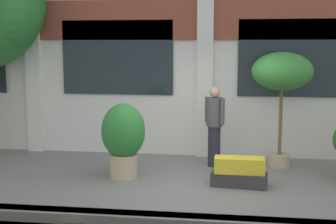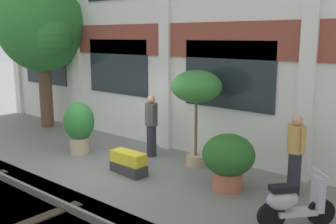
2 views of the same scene
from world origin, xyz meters
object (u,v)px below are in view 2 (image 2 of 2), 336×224
potted_plant_ribbed_drum (79,125)px  potted_plant_terracotta_small (196,90)px  resident_watching_tracks (295,152)px  broadleaf_tree (42,28)px  potted_plant_square_trough (128,163)px  scooter_near_curb (293,204)px  resident_by_doorway (151,124)px  potted_plant_stone_basin (228,158)px

potted_plant_ribbed_drum → potted_plant_terracotta_small: 3.48m
resident_watching_tracks → potted_plant_terracotta_small: bearing=-64.3°
broadleaf_tree → potted_plant_square_trough: broadleaf_tree is taller
potted_plant_square_trough → potted_plant_terracotta_small: 2.40m
potted_plant_ribbed_drum → resident_watching_tracks: resident_watching_tracks is taller
scooter_near_curb → resident_by_doorway: bearing=112.8°
potted_plant_square_trough → resident_by_doorway: (-0.51, 1.36, 0.65)m
broadleaf_tree → scooter_near_curb: 10.46m
broadleaf_tree → potted_plant_stone_basin: (8.12, -0.87, -2.80)m
broadleaf_tree → potted_plant_ribbed_drum: bearing=-19.8°
potted_plant_stone_basin → resident_by_doorway: (-2.82, 0.67, 0.21)m
potted_plant_stone_basin → scooter_near_curb: potted_plant_stone_basin is taller
potted_plant_square_trough → resident_watching_tracks: bearing=20.6°
potted_plant_square_trough → resident_watching_tracks: (3.49, 1.31, 0.65)m
resident_by_doorway → resident_watching_tracks: (4.00, -0.05, -0.00)m
potted_plant_ribbed_drum → potted_plant_terracotta_small: bearing=22.2°
potted_plant_stone_basin → resident_by_doorway: 2.90m
potted_plant_terracotta_small → broadleaf_tree: bearing=179.5°
broadleaf_tree → resident_by_doorway: 5.90m
scooter_near_curb → resident_watching_tracks: bearing=62.6°
potted_plant_square_trough → resident_watching_tracks: resident_watching_tracks is taller
resident_by_doorway → resident_watching_tracks: bearing=130.5°
resident_watching_tracks → broadleaf_tree: bearing=-61.6°
potted_plant_ribbed_drum → potted_plant_stone_basin: (4.50, 0.43, -0.12)m
broadleaf_tree → resident_watching_tracks: broadleaf_tree is taller
potted_plant_ribbed_drum → resident_watching_tracks: 5.78m
broadleaf_tree → potted_plant_square_trough: bearing=-15.1°
potted_plant_terracotta_small → resident_watching_tracks: potted_plant_terracotta_small is taller
resident_by_doorway → potted_plant_stone_basin: bearing=117.8°
scooter_near_curb → broadleaf_tree: bearing=120.7°
broadleaf_tree → potted_plant_square_trough: (5.81, -1.56, -3.23)m
potted_plant_stone_basin → scooter_near_curb: (1.76, -0.77, -0.25)m
broadleaf_tree → resident_by_doorway: size_ratio=3.11×
potted_plant_ribbed_drum → potted_plant_terracotta_small: size_ratio=0.60×
broadleaf_tree → resident_by_doorway: broadleaf_tree is taller
potted_plant_ribbed_drum → potted_plant_square_trough: (2.20, -0.27, -0.56)m
potted_plant_ribbed_drum → potted_plant_square_trough: size_ratio=1.39×
potted_plant_ribbed_drum → potted_plant_stone_basin: 4.53m
potted_plant_terracotta_small → resident_by_doorway: (-1.36, -0.15, -1.02)m
resident_by_doorway → resident_watching_tracks: size_ratio=1.00×
potted_plant_stone_basin → potted_plant_ribbed_drum: bearing=-174.6°
potted_plant_ribbed_drum → potted_plant_terracotta_small: (3.05, 1.25, 1.11)m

